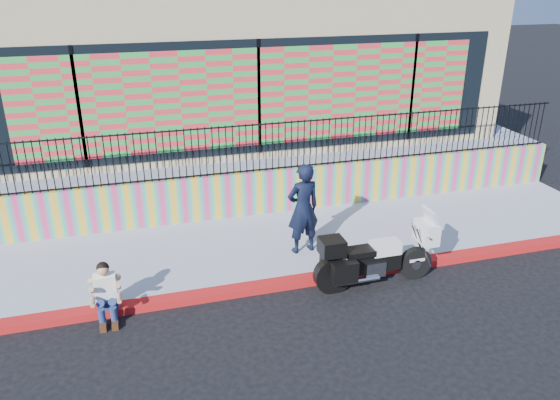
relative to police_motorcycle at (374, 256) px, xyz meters
name	(u,v)px	position (x,y,z in m)	size (l,w,h in m)	color
ground	(311,282)	(-1.13, 0.40, -0.63)	(90.00, 90.00, 0.00)	black
red_curb	(311,279)	(-1.13, 0.40, -0.56)	(16.00, 0.30, 0.15)	red
sidewalk	(287,242)	(-1.13, 2.05, -0.56)	(16.00, 3.00, 0.15)	#949CB2
mural_wall	(269,191)	(-1.13, 3.65, 0.07)	(16.00, 0.20, 1.10)	#E33B7A
metal_fence	(268,147)	(-1.13, 3.65, 1.22)	(15.80, 0.04, 1.20)	black
elevated_platform	(229,138)	(-1.13, 8.75, -0.01)	(16.00, 10.00, 1.25)	#949CB2
storefront_building	(227,58)	(-1.13, 8.54, 2.61)	(14.00, 8.06, 4.00)	tan
police_motorcycle	(374,256)	(0.00, 0.00, 0.00)	(2.43, 0.80, 1.51)	black
police_officer	(303,209)	(-0.97, 1.47, 0.51)	(0.72, 0.47, 1.98)	black
seated_man	(106,298)	(-5.00, 0.22, -0.18)	(0.54, 0.71, 1.06)	navy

